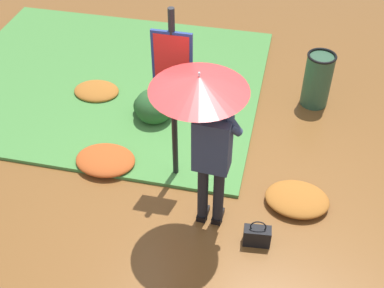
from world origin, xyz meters
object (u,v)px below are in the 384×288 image
at_px(handbag, 257,236).
at_px(trash_bin, 318,80).
at_px(info_sign_post, 173,81).
at_px(person_with_umbrella, 205,115).

distance_m(handbag, trash_bin, 2.84).
relative_size(info_sign_post, handbag, 6.22).
xyz_separation_m(info_sign_post, trash_bin, (-1.65, -1.93, -1.03)).
bearing_deg(handbag, person_with_umbrella, -17.74).
distance_m(info_sign_post, handbag, 1.93).
bearing_deg(info_sign_post, person_with_umbrella, 127.20).
bearing_deg(info_sign_post, trash_bin, -130.45).
bearing_deg(trash_bin, person_with_umbrella, 65.63).
bearing_deg(handbag, info_sign_post, -36.66).
relative_size(info_sign_post, trash_bin, 2.76).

